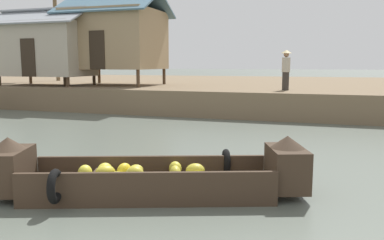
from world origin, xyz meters
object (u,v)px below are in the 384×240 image
object	(u,v)px
stilt_house_mid_left	(116,39)
vendor_person	(286,68)
stilt_house_left	(46,48)
banana_boat	(149,175)

from	to	relation	value
stilt_house_mid_left	vendor_person	bearing A→B (deg)	-9.15
stilt_house_mid_left	stilt_house_left	bearing A→B (deg)	-158.31
vendor_person	stilt_house_left	bearing A→B (deg)	179.51
banana_boat	stilt_house_mid_left	size ratio (longest dim) A/B	1.01
vendor_person	stilt_house_mid_left	bearing A→B (deg)	170.85
stilt_house_left	banana_boat	bearing A→B (deg)	-46.44
stilt_house_left	stilt_house_mid_left	size ratio (longest dim) A/B	1.01
stilt_house_left	vendor_person	bearing A→B (deg)	-0.49
stilt_house_mid_left	vendor_person	distance (m)	8.88
stilt_house_left	vendor_person	size ratio (longest dim) A/B	3.08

